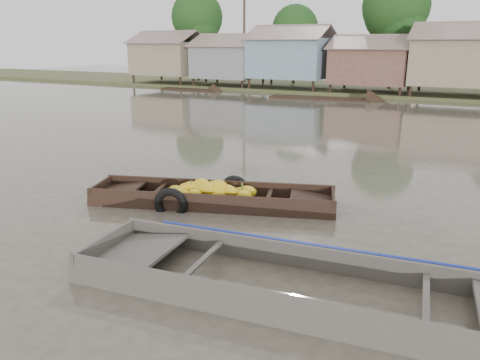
% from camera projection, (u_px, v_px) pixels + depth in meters
% --- Properties ---
extents(ground, '(120.00, 120.00, 0.00)m').
position_uv_depth(ground, '(235.00, 231.00, 10.15)').
color(ground, '#464036').
rests_on(ground, ground).
extents(riverbank, '(120.00, 12.47, 10.22)m').
position_uv_depth(riverbank, '(472.00, 55.00, 35.00)').
color(riverbank, '#384723').
rests_on(riverbank, ground).
extents(banana_boat, '(6.27, 3.30, 0.87)m').
position_uv_depth(banana_boat, '(209.00, 196.00, 11.82)').
color(banana_boat, black).
rests_on(banana_boat, ground).
extents(viewer_boat, '(7.91, 2.88, 0.62)m').
position_uv_depth(viewer_boat, '(306.00, 293.00, 7.51)').
color(viewer_boat, '#46423B').
rests_on(viewer_boat, ground).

